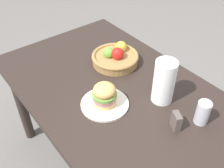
{
  "coord_description": "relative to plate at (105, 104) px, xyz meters",
  "views": [
    {
      "loc": [
        0.88,
        -0.7,
        1.72
      ],
      "look_at": [
        0.04,
        -0.04,
        0.81
      ],
      "focal_mm": 42.51,
      "sensor_mm": 36.0,
      "label": 1
    }
  ],
  "objects": [
    {
      "name": "paper_towel_roll",
      "position": [
        0.15,
        0.26,
        0.11
      ],
      "size": [
        0.11,
        0.11,
        0.24
      ],
      "primitive_type": "cylinder",
      "color": "white",
      "rests_on": "dining_table"
    },
    {
      "name": "napkin_holder",
      "position": [
        0.33,
        0.17,
        0.04
      ],
      "size": [
        0.07,
        0.05,
        0.09
      ],
      "primitive_type": "cube",
      "rotation": [
        0.0,
        0.0,
        -0.46
      ],
      "color": "#594C47",
      "rests_on": "dining_table"
    },
    {
      "name": "soda_can",
      "position": [
        0.38,
        0.3,
        0.06
      ],
      "size": [
        0.07,
        0.07,
        0.13
      ],
      "color": "silver",
      "rests_on": "dining_table"
    },
    {
      "name": "sandwich",
      "position": [
        0.0,
        0.0,
        0.07
      ],
      "size": [
        0.13,
        0.13,
        0.12
      ],
      "color": "#E5BC75",
      "rests_on": "plate"
    },
    {
      "name": "dining_table",
      "position": [
        -0.09,
        0.13,
        -0.11
      ],
      "size": [
        1.4,
        0.9,
        0.75
      ],
      "color": "#2D231E",
      "rests_on": "ground_plane"
    },
    {
      "name": "fruit_basket",
      "position": [
        -0.26,
        0.28,
        0.03
      ],
      "size": [
        0.29,
        0.29,
        0.12
      ],
      "color": "#9E7542",
      "rests_on": "dining_table"
    },
    {
      "name": "ground_plane",
      "position": [
        -0.09,
        0.13,
        -0.76
      ],
      "size": [
        8.0,
        8.0,
        0.0
      ],
      "primitive_type": "plane",
      "color": "slate"
    },
    {
      "name": "plate",
      "position": [
        0.0,
        0.0,
        0.0
      ],
      "size": [
        0.25,
        0.25,
        0.01
      ],
      "primitive_type": "cylinder",
      "color": "silver",
      "rests_on": "dining_table"
    }
  ]
}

